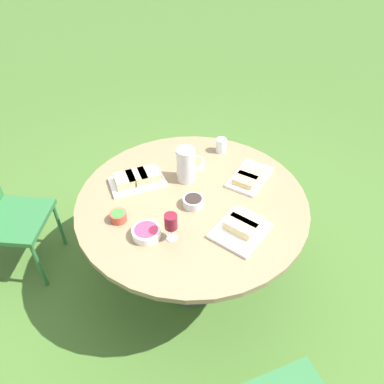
# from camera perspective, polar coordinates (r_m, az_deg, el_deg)

# --- Properties ---
(ground_plane) EXTENTS (40.00, 40.00, 0.00)m
(ground_plane) POSITION_cam_1_polar(r_m,az_deg,el_deg) (2.85, 0.00, -12.22)
(ground_plane) COLOR #446B2B
(dining_table) EXTENTS (1.42, 1.42, 0.74)m
(dining_table) POSITION_cam_1_polar(r_m,az_deg,el_deg) (2.37, 0.00, -2.96)
(dining_table) COLOR #4C4C51
(dining_table) RESTS_ON ground_plane
(chair_near_left) EXTENTS (0.48, 0.50, 0.89)m
(chair_near_left) POSITION_cam_1_polar(r_m,az_deg,el_deg) (2.85, -27.15, -2.66)
(chair_near_left) COLOR #2D6B38
(chair_near_left) RESTS_ON ground_plane
(water_pitcher) EXTENTS (0.13, 0.12, 0.23)m
(water_pitcher) POSITION_cam_1_polar(r_m,az_deg,el_deg) (2.38, -0.97, 4.17)
(water_pitcher) COLOR silver
(water_pitcher) RESTS_ON dining_table
(wine_glass) EXTENTS (0.07, 0.07, 0.17)m
(wine_glass) POSITION_cam_1_polar(r_m,az_deg,el_deg) (1.99, -3.23, -4.66)
(wine_glass) COLOR silver
(wine_glass) RESTS_ON dining_table
(platter_bread_main) EXTENTS (0.29, 0.38, 0.06)m
(platter_bread_main) POSITION_cam_1_polar(r_m,az_deg,el_deg) (2.45, 8.66, 2.24)
(platter_bread_main) COLOR white
(platter_bread_main) RESTS_ON dining_table
(platter_charcuterie) EXTENTS (0.40, 0.36, 0.08)m
(platter_charcuterie) POSITION_cam_1_polar(r_m,az_deg,el_deg) (2.42, -8.36, 1.96)
(platter_charcuterie) COLOR white
(platter_charcuterie) RESTS_ON dining_table
(platter_sandwich_side) EXTENTS (0.35, 0.38, 0.07)m
(platter_sandwich_side) POSITION_cam_1_polar(r_m,az_deg,el_deg) (2.11, 7.65, -5.26)
(platter_sandwich_side) COLOR white
(platter_sandwich_side) RESTS_ON dining_table
(bowl_fries) EXTENTS (0.15, 0.15, 0.04)m
(bowl_fries) POSITION_cam_1_polar(r_m,az_deg,el_deg) (2.54, 0.25, 4.35)
(bowl_fries) COLOR beige
(bowl_fries) RESTS_ON dining_table
(bowl_salad) EXTENTS (0.09, 0.09, 0.06)m
(bowl_salad) POSITION_cam_1_polar(r_m,az_deg,el_deg) (2.19, -11.16, -3.63)
(bowl_salad) COLOR #B74733
(bowl_salad) RESTS_ON dining_table
(bowl_olives) EXTENTS (0.13, 0.13, 0.06)m
(bowl_olives) POSITION_cam_1_polar(r_m,az_deg,el_deg) (2.24, 0.19, -1.43)
(bowl_olives) COLOR silver
(bowl_olives) RESTS_ON dining_table
(bowl_dip_red) EXTENTS (0.16, 0.16, 0.05)m
(bowl_dip_red) POSITION_cam_1_polar(r_m,az_deg,el_deg) (2.08, -6.97, -6.08)
(bowl_dip_red) COLOR white
(bowl_dip_red) RESTS_ON dining_table
(cup_water_near) EXTENTS (0.08, 0.08, 0.10)m
(cup_water_near) POSITION_cam_1_polar(r_m,az_deg,el_deg) (2.68, 4.48, 7.11)
(cup_water_near) COLOR silver
(cup_water_near) RESTS_ON dining_table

